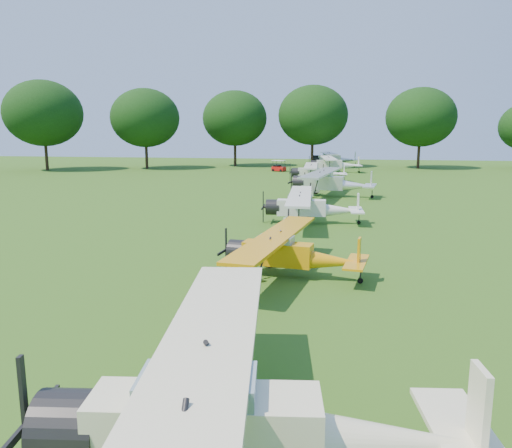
{
  "coord_description": "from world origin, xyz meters",
  "views": [
    {
      "loc": [
        2.97,
        -24.45,
        5.67
      ],
      "look_at": [
        -0.99,
        -1.9,
        1.4
      ],
      "focal_mm": 35.0,
      "sensor_mm": 36.0,
      "label": 1
    }
  ],
  "objects": [
    {
      "name": "ground",
      "position": [
        0.0,
        0.0,
        0.0
      ],
      "size": [
        160.0,
        160.0,
        0.0
      ],
      "primitive_type": "plane",
      "color": "#2D5415",
      "rests_on": "ground"
    },
    {
      "name": "tree_belt",
      "position": [
        3.57,
        0.16,
        8.03
      ],
      "size": [
        137.36,
        130.27,
        14.52
      ],
      "color": "black",
      "rests_on": "ground"
    },
    {
      "name": "aircraft_1",
      "position": [
        1.56,
        -17.68,
        1.35
      ],
      "size": [
        7.44,
        11.81,
        2.32
      ],
      "rotation": [
        0.0,
        0.0,
        0.13
      ],
      "color": "beige",
      "rests_on": "ground"
    },
    {
      "name": "aircraft_2",
      "position": [
        0.92,
        -5.5,
        1.05
      ],
      "size": [
        5.78,
        9.17,
        1.8
      ],
      "rotation": [
        0.0,
        0.0,
        -0.14
      ],
      "color": "orange",
      "rests_on": "ground"
    },
    {
      "name": "aircraft_3",
      "position": [
        0.91,
        6.32,
        1.15
      ],
      "size": [
        6.28,
        10.0,
        1.97
      ],
      "rotation": [
        0.0,
        0.0,
        0.06
      ],
      "color": "white",
      "rests_on": "ground"
    },
    {
      "name": "aircraft_4",
      "position": [
        1.76,
        19.69,
        1.38
      ],
      "size": [
        7.58,
        12.03,
        2.36
      ],
      "rotation": [
        0.0,
        0.0,
        -0.14
      ],
      "color": "silver",
      "rests_on": "ground"
    },
    {
      "name": "aircraft_5",
      "position": [
        -0.11,
        32.77,
        1.2
      ],
      "size": [
        6.53,
        10.4,
        2.05
      ],
      "rotation": [
        0.0,
        0.0,
        0.05
      ],
      "color": "white",
      "rests_on": "ground"
    },
    {
      "name": "aircraft_6",
      "position": [
        1.49,
        45.83,
        1.33
      ],
      "size": [
        7.31,
        11.63,
        2.28
      ],
      "rotation": [
        0.0,
        0.0,
        0.11
      ],
      "color": "white",
      "rests_on": "ground"
    },
    {
      "name": "aircraft_7",
      "position": [
        1.12,
        58.75,
        1.4
      ],
      "size": [
        7.73,
        12.24,
        2.4
      ],
      "rotation": [
        0.0,
        0.0,
        0.16
      ],
      "color": "silver",
      "rests_on": "ground"
    },
    {
      "name": "golf_cart",
      "position": [
        -6.23,
        46.58,
        0.53
      ],
      "size": [
        2.13,
        1.74,
        1.58
      ],
      "rotation": [
        0.0,
        0.0,
        -0.42
      ],
      "color": "red",
      "rests_on": "ground"
    }
  ]
}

